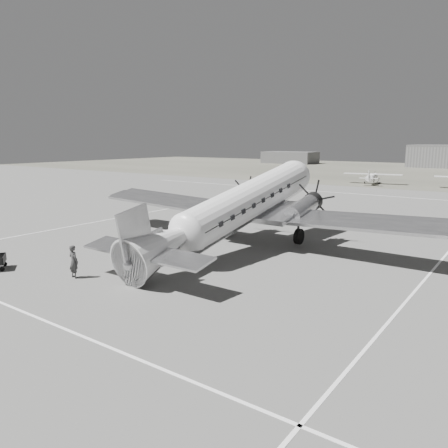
{
  "coord_description": "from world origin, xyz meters",
  "views": [
    {
      "loc": [
        16.63,
        -24.04,
        7.8
      ],
      "look_at": [
        -0.48,
        -0.28,
        2.2
      ],
      "focal_mm": 35.0,
      "sensor_mm": 36.0,
      "label": 1
    }
  ],
  "objects": [
    {
      "name": "baggage_cart_near",
      "position": [
        -3.35,
        -5.15,
        0.52
      ],
      "size": [
        1.84,
        1.31,
        1.03
      ],
      "primitive_type": null,
      "rotation": [
        0.0,
        0.0,
        -0.01
      ],
      "color": "#555555",
      "rests_on": "ground"
    },
    {
      "name": "taxi_line_horizon",
      "position": [
        0.0,
        40.0,
        0.01
      ],
      "size": [
        90.0,
        0.15,
        0.01
      ],
      "primitive_type": "cube",
      "color": "white",
      "rests_on": "ground"
    },
    {
      "name": "taxi_line_near",
      "position": [
        0.0,
        -14.0,
        0.01
      ],
      "size": [
        60.0,
        0.15,
        0.01
      ],
      "primitive_type": "cube",
      "color": "white",
      "rests_on": "ground"
    },
    {
      "name": "ground_crew",
      "position": [
        -4.55,
        -9.44,
        0.97
      ],
      "size": [
        0.73,
        0.5,
        1.93
      ],
      "primitive_type": "imported",
      "rotation": [
        0.0,
        0.0,
        3.08
      ],
      "color": "#313131",
      "rests_on": "ground"
    },
    {
      "name": "shed_secondary",
      "position": [
        -55.0,
        115.0,
        2.0
      ],
      "size": [
        18.0,
        10.0,
        4.0
      ],
      "primitive_type": "cube",
      "color": "#555555",
      "rests_on": "ground"
    },
    {
      "name": "light_plane_left",
      "position": [
        -8.06,
        56.56,
        1.07
      ],
      "size": [
        11.5,
        9.87,
        2.15
      ],
      "primitive_type": null,
      "rotation": [
        0.0,
        0.0,
        0.15
      ],
      "color": "white",
      "rests_on": "ground"
    },
    {
      "name": "ground",
      "position": [
        0.0,
        0.0,
        0.0
      ],
      "size": [
        260.0,
        260.0,
        0.0
      ],
      "primitive_type": "plane",
      "color": "slate",
      "rests_on": "ground"
    },
    {
      "name": "taxi_line_right",
      "position": [
        12.0,
        0.0,
        0.01
      ],
      "size": [
        0.15,
        80.0,
        0.01
      ],
      "primitive_type": "cube",
      "color": "white",
      "rests_on": "ground"
    },
    {
      "name": "passenger",
      "position": [
        -3.34,
        -3.59,
        0.75
      ],
      "size": [
        0.65,
        0.83,
        1.5
      ],
      "primitive_type": "imported",
      "rotation": [
        0.0,
        0.0,
        1.31
      ],
      "color": "#B1B0AE",
      "rests_on": "ground"
    },
    {
      "name": "taxi_line_left",
      "position": [
        -18.0,
        10.0,
        0.01
      ],
      "size": [
        0.15,
        60.0,
        0.01
      ],
      "primitive_type": "cube",
      "color": "white",
      "rests_on": "ground"
    },
    {
      "name": "ramp_agent",
      "position": [
        -3.87,
        -4.46,
        0.89
      ],
      "size": [
        1.0,
        1.08,
        1.78
      ],
      "primitive_type": "imported",
      "rotation": [
        0.0,
        0.0,
        1.1
      ],
      "color": "#B2B2B0",
      "rests_on": "ground"
    },
    {
      "name": "dc3_airliner",
      "position": [
        -0.48,
        1.72,
        3.02
      ],
      "size": [
        31.77,
        22.1,
        6.04
      ],
      "primitive_type": null,
      "rotation": [
        0.0,
        0.0,
        -0.0
      ],
      "color": "silver",
      "rests_on": "ground"
    }
  ]
}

